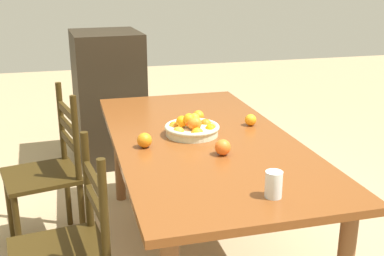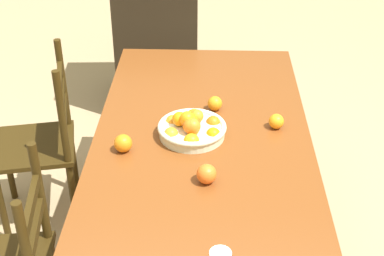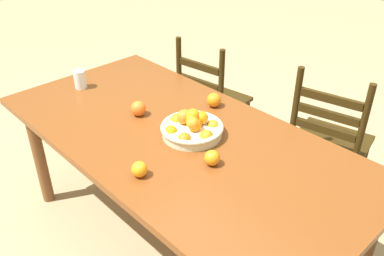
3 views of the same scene
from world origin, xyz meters
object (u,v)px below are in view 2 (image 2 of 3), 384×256
(fruit_bowl, at_px, (192,128))
(orange_loose_0, at_px, (123,143))
(cabinet, at_px, (157,28))
(orange_loose_2, at_px, (207,174))
(dining_table, at_px, (202,158))
(orange_loose_1, at_px, (276,121))
(chair_by_cabinet, at_px, (42,144))
(orange_loose_3, at_px, (215,103))

(fruit_bowl, bearing_deg, orange_loose_0, 113.78)
(cabinet, distance_m, orange_loose_2, 2.05)
(cabinet, height_order, fruit_bowl, cabinet)
(dining_table, distance_m, orange_loose_1, 0.37)
(orange_loose_0, bearing_deg, fruit_bowl, -66.22)
(cabinet, relative_size, orange_loose_1, 16.53)
(dining_table, distance_m, orange_loose_0, 0.36)
(cabinet, relative_size, orange_loose_2, 14.22)
(dining_table, bearing_deg, chair_by_cabinet, 66.16)
(dining_table, bearing_deg, fruit_bowl, 43.61)
(chair_by_cabinet, xyz_separation_m, orange_loose_3, (-0.09, -0.89, 0.31))
(dining_table, relative_size, cabinet, 1.73)
(orange_loose_0, distance_m, orange_loose_1, 0.69)
(fruit_bowl, distance_m, orange_loose_3, 0.26)
(chair_by_cabinet, bearing_deg, orange_loose_2, 40.48)
(orange_loose_1, distance_m, orange_loose_3, 0.31)
(orange_loose_2, bearing_deg, cabinet, 10.68)
(orange_loose_1, bearing_deg, chair_by_cabinet, 78.49)
(cabinet, distance_m, orange_loose_1, 1.74)
(orange_loose_0, xyz_separation_m, orange_loose_2, (-0.20, -0.35, 0.00))
(fruit_bowl, distance_m, orange_loose_2, 0.34)
(dining_table, height_order, orange_loose_0, orange_loose_0)
(orange_loose_1, height_order, orange_loose_2, orange_loose_2)
(orange_loose_3, bearing_deg, cabinet, 15.88)
(orange_loose_2, relative_size, orange_loose_3, 1.14)
(orange_loose_1, bearing_deg, orange_loose_3, 61.10)
(dining_table, xyz_separation_m, fruit_bowl, (0.05, 0.05, 0.13))
(chair_by_cabinet, bearing_deg, orange_loose_3, 72.08)
(orange_loose_2, xyz_separation_m, orange_loose_3, (0.56, -0.03, -0.00))
(dining_table, bearing_deg, cabinet, 11.64)
(orange_loose_1, bearing_deg, dining_table, 111.80)
(orange_loose_0, distance_m, orange_loose_2, 0.41)
(chair_by_cabinet, height_order, orange_loose_2, chair_by_cabinet)
(chair_by_cabinet, relative_size, orange_loose_1, 14.12)
(chair_by_cabinet, bearing_deg, cabinet, 147.96)
(orange_loose_2, bearing_deg, orange_loose_1, -36.72)
(dining_table, distance_m, fruit_bowl, 0.14)
(orange_loose_0, bearing_deg, chair_by_cabinet, 48.60)
(orange_loose_1, xyz_separation_m, orange_loose_2, (-0.41, 0.31, 0.01))
(dining_table, bearing_deg, orange_loose_2, -175.30)
(cabinet, distance_m, orange_loose_3, 1.51)
(cabinet, xyz_separation_m, orange_loose_2, (-2.00, -0.38, 0.21))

